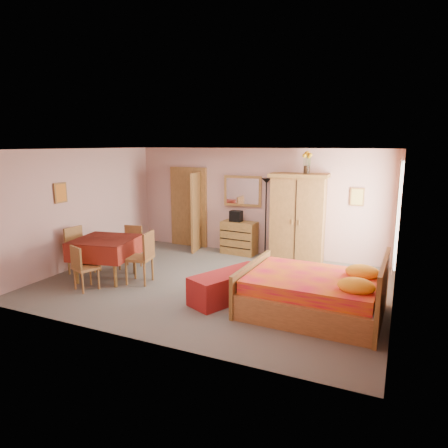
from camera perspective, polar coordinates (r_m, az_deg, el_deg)
The scene contains 23 objects.
floor at distance 7.93m, azimuth -1.57°, elevation -8.51°, with size 6.50×6.50×0.00m, color slate.
ceiling at distance 7.46m, azimuth -1.68°, elevation 10.63°, with size 6.50×6.50×0.00m, color brown.
wall_back at distance 9.87m, azimuth 4.73°, elevation 3.20°, with size 6.50×0.10×2.60m, color tan.
wall_front at distance 5.50m, azimuth -13.06°, elevation -3.63°, with size 6.50×0.10×2.60m, color tan.
wall_left at distance 9.45m, azimuth -19.66°, elevation 2.21°, with size 0.10×5.00×2.60m, color tan.
wall_right at distance 6.85m, azimuth 23.65°, elevation -1.36°, with size 0.10×5.00×2.60m, color tan.
doorway at distance 10.66m, azimuth -5.02°, elevation 2.31°, with size 1.06×0.12×2.15m, color #9E6B35.
window at distance 8.01m, azimuth 23.60°, elevation 1.46°, with size 0.08×1.40×1.95m, color white.
picture_left at distance 8.96m, azimuth -22.34°, elevation 4.14°, with size 0.04×0.32×0.42m, color orange.
picture_back at distance 9.30m, azimuth 18.49°, elevation 3.70°, with size 0.30×0.04×0.40m, color #D8BF59.
chest_of_drawers at distance 9.93m, azimuth 2.17°, elevation -1.97°, with size 0.86×0.43×0.82m, color olive.
wall_mirror at distance 9.92m, azimuth 2.68°, elevation 4.72°, with size 0.96×0.05×0.76m, color white.
stereo at distance 9.83m, azimuth 1.74°, elevation 1.13°, with size 0.29×0.21×0.27m, color black.
floor_lamp at distance 9.63m, azimuth 5.98°, elevation 0.87°, with size 0.24×0.24×1.90m, color black.
wardrobe at distance 9.28m, azimuth 10.50°, elevation 0.79°, with size 1.30×0.67×2.05m, color olive.
sunflower_vase at distance 9.11m, azimuth 11.77°, elevation 8.59°, with size 0.20×0.20×0.49m, color gold.
bed at distance 6.63m, azimuth 12.53°, elevation -8.16°, with size 2.20×1.73×1.02m, color red.
bench at distance 7.10m, azimuth 0.77°, elevation -8.80°, with size 0.55×1.49×0.50m, color maroon.
dining_table at distance 8.44m, azimuth -16.47°, elevation -4.77°, with size 1.14×1.14×0.84m, color maroon.
chair_south at distance 7.93m, azimuth -19.12°, elevation -5.87°, with size 0.39×0.39×0.86m, color #B0743B.
chair_north at distance 9.00m, azimuth -13.29°, elevation -3.31°, with size 0.42×0.42×0.93m, color brown.
chair_west at distance 8.90m, azimuth -19.76°, elevation -3.64°, with size 0.45×0.45×0.99m, color #AA7539.
chair_east at distance 8.01m, azimuth -12.04°, elevation -4.69°, with size 0.47×0.47×1.03m, color olive.
Camera 1 is at (3.26, -6.71, 2.70)m, focal length 32.00 mm.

